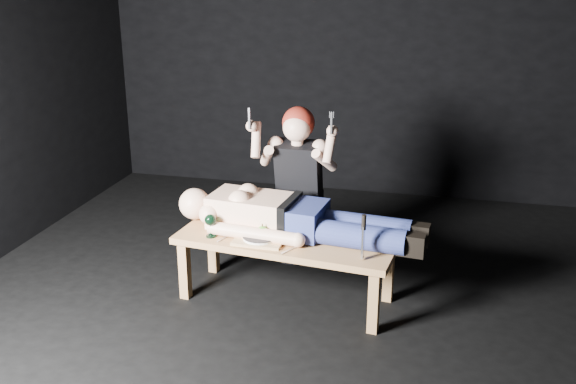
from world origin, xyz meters
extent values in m
plane|color=black|center=(0.00, 0.00, 0.00)|extent=(5.00, 5.00, 0.00)
plane|color=black|center=(0.00, 2.50, 1.50)|extent=(5.00, 0.00, 5.00)
cube|color=#9F754C|center=(-0.20, 0.15, 0.23)|extent=(1.49, 0.70, 0.45)
cube|color=tan|center=(-0.35, 0.04, 0.46)|extent=(0.33, 0.24, 0.02)
cylinder|color=white|center=(-0.35, 0.04, 0.48)|extent=(0.22, 0.22, 0.02)
sphere|color=#3A902B|center=(-0.34, 0.05, 0.52)|extent=(0.07, 0.07, 0.07)
cube|color=#B2B2B7|center=(-0.59, 0.04, 0.45)|extent=(0.06, 0.15, 0.01)
cube|color=#B2B2B7|center=(-0.13, -0.05, 0.45)|extent=(0.08, 0.14, 0.01)
cube|color=#B2B2B7|center=(-0.20, 0.08, 0.45)|extent=(0.11, 0.12, 0.01)
camera|label=1|loc=(0.75, -3.71, 2.16)|focal=41.06mm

